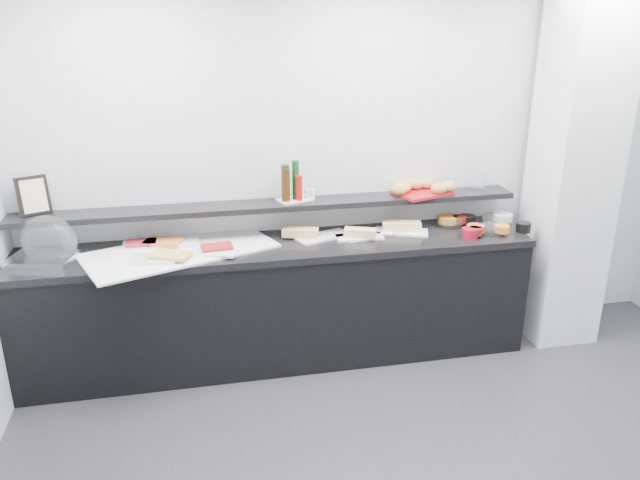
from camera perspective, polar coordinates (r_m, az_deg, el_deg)
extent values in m
cube|color=silver|center=(4.67, 4.07, 6.72)|extent=(5.00, 0.02, 2.70)
cube|color=silver|center=(4.98, 22.16, 6.14)|extent=(0.50, 0.50, 2.70)
cube|color=black|center=(4.57, -3.73, -5.94)|extent=(3.60, 0.60, 0.85)
cube|color=black|center=(4.39, -3.86, -0.66)|extent=(3.62, 0.62, 0.05)
cube|color=black|center=(4.47, -4.25, 3.18)|extent=(3.60, 0.25, 0.04)
cube|color=silver|center=(4.44, -24.07, -1.61)|extent=(0.46, 0.37, 0.04)
ellipsoid|color=silver|center=(4.44, -23.54, -0.06)|extent=(0.45, 0.38, 0.34)
cube|color=white|center=(4.33, -12.69, -0.96)|extent=(1.38, 1.01, 0.01)
cube|color=white|center=(4.47, -15.90, -0.40)|extent=(0.27, 0.19, 0.01)
cube|color=maroon|center=(4.45, -16.03, -0.25)|extent=(0.20, 0.13, 0.02)
cube|color=white|center=(4.45, -13.24, -0.22)|extent=(0.35, 0.26, 0.01)
cube|color=orange|center=(4.43, -14.17, -0.16)|extent=(0.29, 0.23, 0.02)
cube|color=silver|center=(4.19, -14.85, -1.67)|extent=(0.30, 0.22, 0.01)
cube|color=gold|center=(4.18, -13.53, -1.34)|extent=(0.29, 0.24, 0.02)
cube|color=white|center=(4.22, -9.28, -1.09)|extent=(0.30, 0.25, 0.01)
cube|color=maroon|center=(4.26, -9.41, -0.63)|extent=(0.22, 0.15, 0.02)
cube|color=silver|center=(4.49, 0.28, 0.31)|extent=(0.43, 0.30, 0.01)
cube|color=tan|center=(4.46, -1.81, 0.70)|extent=(0.27, 0.17, 0.06)
cylinder|color=silver|center=(4.45, -0.53, 0.27)|extent=(0.14, 0.10, 0.01)
cube|color=white|center=(4.49, 3.61, 0.28)|extent=(0.34, 0.16, 0.01)
cube|color=#E2C276|center=(4.46, 3.69, 0.66)|extent=(0.24, 0.17, 0.06)
cylinder|color=silver|center=(4.38, 3.59, -0.10)|extent=(0.15, 0.06, 0.01)
cube|color=white|center=(4.63, 7.45, 0.75)|extent=(0.42, 0.29, 0.01)
cube|color=#DDC274|center=(4.64, 7.47, 1.30)|extent=(0.30, 0.17, 0.06)
cylinder|color=silver|center=(4.55, 6.98, 0.59)|extent=(0.16, 0.05, 0.01)
cylinder|color=silver|center=(4.83, 11.75, 1.67)|extent=(0.23, 0.23, 0.07)
cylinder|color=orange|center=(4.83, 11.60, 1.84)|extent=(0.16, 0.16, 0.05)
cylinder|color=black|center=(4.90, 13.30, 1.81)|extent=(0.13, 0.13, 0.07)
cylinder|color=#62150E|center=(4.85, 12.64, 1.86)|extent=(0.11, 0.11, 0.05)
cylinder|color=white|center=(4.94, 15.78, 1.75)|extent=(0.24, 0.24, 0.07)
cylinder|color=white|center=(4.99, 16.35, 2.03)|extent=(0.19, 0.19, 0.05)
cylinder|color=maroon|center=(4.61, 13.56, 0.63)|extent=(0.15, 0.15, 0.07)
cylinder|color=#60190D|center=(4.62, 14.04, 0.80)|extent=(0.13, 0.13, 0.05)
cylinder|color=white|center=(4.72, 15.34, 0.92)|extent=(0.17, 0.17, 0.07)
cylinder|color=#DA4F35|center=(4.67, 14.05, 1.02)|extent=(0.14, 0.14, 0.05)
cylinder|color=black|center=(4.84, 18.10, 1.14)|extent=(0.12, 0.12, 0.07)
cylinder|color=orange|center=(4.72, 16.27, 1.01)|extent=(0.12, 0.12, 0.05)
cube|color=black|center=(4.58, -24.75, 3.72)|extent=(0.21, 0.15, 0.26)
cube|color=beige|center=(4.57, -24.69, 3.68)|extent=(0.16, 0.11, 0.22)
cube|color=white|center=(4.51, -2.29, 3.72)|extent=(0.28, 0.22, 0.01)
cylinder|color=#0E3515|center=(4.44, -3.19, 5.27)|extent=(0.06, 0.06, 0.26)
cylinder|color=#381F0A|center=(4.42, -3.14, 5.07)|extent=(0.07, 0.07, 0.24)
cylinder|color=#103C19|center=(4.48, -2.24, 5.54)|extent=(0.07, 0.07, 0.28)
cylinder|color=#AB140C|center=(4.45, -1.94, 4.78)|extent=(0.05, 0.05, 0.18)
cylinder|color=white|center=(4.51, -1.24, 4.28)|extent=(0.04, 0.04, 0.07)
cylinder|color=white|center=(4.50, -0.68, 4.24)|extent=(0.04, 0.04, 0.07)
cube|color=#9F1116|center=(4.72, 9.34, 4.27)|extent=(0.46, 0.39, 0.02)
ellipsoid|color=#B47F44|center=(4.72, 7.51, 5.00)|extent=(0.15, 0.12, 0.08)
ellipsoid|color=#BF7A49|center=(4.77, 8.65, 5.10)|extent=(0.16, 0.13, 0.08)
ellipsoid|color=tan|center=(4.80, 9.83, 5.15)|extent=(0.14, 0.10, 0.08)
ellipsoid|color=tan|center=(4.60, 7.25, 4.62)|extent=(0.14, 0.12, 0.08)
ellipsoid|color=tan|center=(4.68, 10.82, 4.67)|extent=(0.13, 0.10, 0.08)
ellipsoid|color=tan|center=(4.75, 11.74, 4.85)|extent=(0.15, 0.13, 0.08)
ellipsoid|color=#B78C45|center=(4.65, 7.66, 4.78)|extent=(0.16, 0.13, 0.08)
cylinder|color=white|center=(4.88, 14.36, 6.13)|extent=(0.14, 0.14, 0.30)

